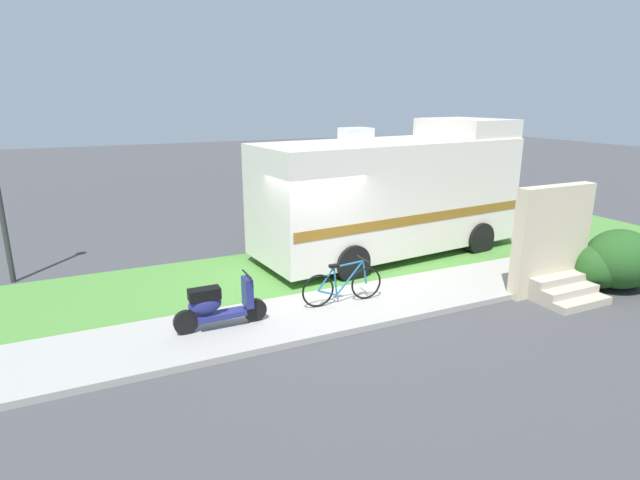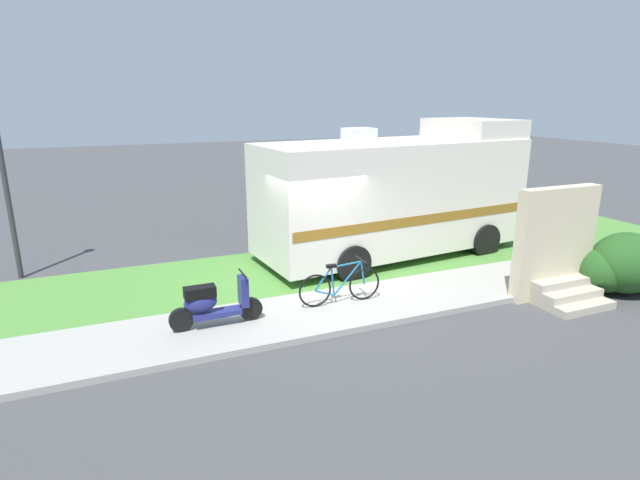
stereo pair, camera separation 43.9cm
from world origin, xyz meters
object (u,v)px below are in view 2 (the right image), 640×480
Objects in this scene: pickup_truck_near at (392,188)px; bottle_spare at (529,281)px; motorhome_rv at (395,194)px; bottle_green at (548,264)px; bicycle at (340,285)px; scooter at (213,303)px; street_lamp_post at (2,162)px.

bottle_spare is at bearing -97.28° from pickup_truck_near.
motorhome_rv reaches higher than bottle_green.
motorhome_rv is 4.03m from bottle_spare.
bicycle is 8.83m from pickup_truck_near.
scooter is 2.60m from bicycle.
motorhome_rv reaches higher than bicycle.
bicycle is 7.89× the size of bottle_spare.
pickup_truck_near is 1.18× the size of street_lamp_post.
bottle_spare is at bearing -9.28° from bicycle.
bottle_green is at bearing -45.18° from motorhome_rv.
bicycle is 0.38× the size of street_lamp_post.
bottle_green is 0.05× the size of street_lamp_post.
street_lamp_post is (-11.91, 4.67, 2.56)m from bottle_green.
bicycle is at bearing -36.46° from street_lamp_post.
bicycle reaches higher than bottle_green.
motorhome_rv is at bearing -11.77° from street_lamp_post.
motorhome_rv is 4.98m from pickup_truck_near.
pickup_truck_near is 7.82m from bottle_spare.
bottle_green is at bearing 28.56° from bottle_spare.
bicycle is at bearing -127.31° from pickup_truck_near.
street_lamp_post reaches higher than pickup_truck_near.
pickup_truck_near reaches higher than bicycle.
bottle_spare is 0.05× the size of street_lamp_post.
bicycle is at bearing 179.80° from bottle_green.
bottle_green reaches higher than bottle_spare.
motorhome_rv is 33.07× the size of bottle_spare.
street_lamp_post reaches higher than bottle_spare.
bottle_green is at bearing -0.20° from bicycle.
bicycle is at bearing 1.49° from scooter.
bottle_spare is 12.19m from street_lamp_post.
motorhome_rv is 6.27m from scooter.
scooter is 0.97× the size of bicycle.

